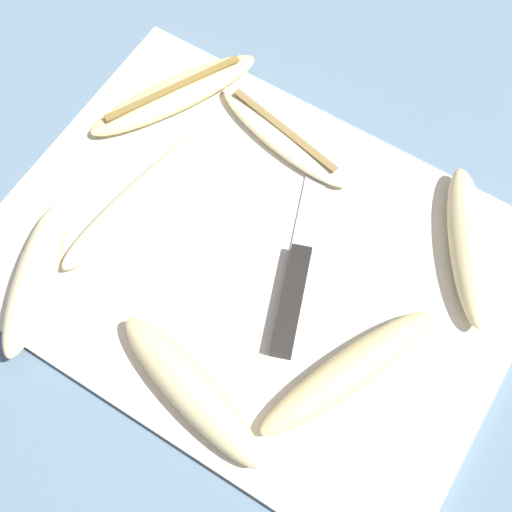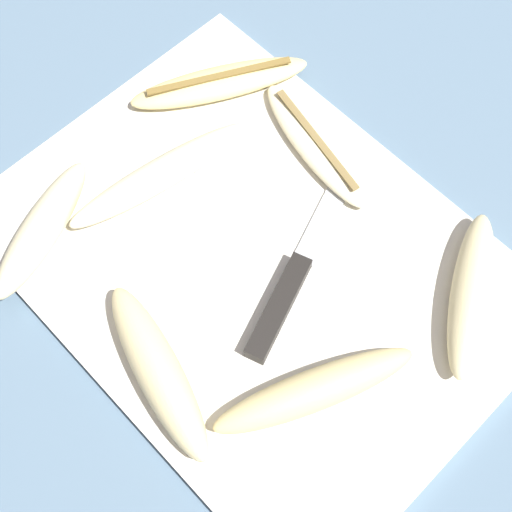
% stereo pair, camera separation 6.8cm
% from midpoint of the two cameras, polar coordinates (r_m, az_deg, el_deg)
% --- Properties ---
extents(ground_plane, '(4.00, 4.00, 0.00)m').
position_cam_midpoint_polar(ground_plane, '(0.70, -2.76, -1.04)').
color(ground_plane, slate).
extents(cutting_board, '(0.51, 0.37, 0.01)m').
position_cam_midpoint_polar(cutting_board, '(0.70, -2.79, -0.85)').
color(cutting_board, silver).
rests_on(cutting_board, ground_plane).
extents(knife, '(0.10, 0.21, 0.02)m').
position_cam_midpoint_polar(knife, '(0.67, 0.23, -2.62)').
color(knife, black).
rests_on(knife, cutting_board).
extents(banana_bright_far, '(0.07, 0.21, 0.03)m').
position_cam_midpoint_polar(banana_bright_far, '(0.72, -11.88, 4.40)').
color(banana_bright_far, beige).
rests_on(banana_bright_far, cutting_board).
extents(banana_ripe_center, '(0.18, 0.09, 0.04)m').
position_cam_midpoint_polar(banana_ripe_center, '(0.64, -8.27, -10.94)').
color(banana_ripe_center, beige).
rests_on(banana_ripe_center, cutting_board).
extents(banana_pale_long, '(0.18, 0.08, 0.02)m').
position_cam_midpoint_polar(banana_pale_long, '(0.75, -0.33, 9.38)').
color(banana_pale_long, beige).
rests_on(banana_pale_long, cutting_board).
extents(banana_soft_right, '(0.12, 0.16, 0.03)m').
position_cam_midpoint_polar(banana_soft_right, '(0.70, 14.07, 0.54)').
color(banana_soft_right, beige).
rests_on(banana_soft_right, cutting_board).
extents(banana_spotted_left, '(0.11, 0.19, 0.03)m').
position_cam_midpoint_polar(banana_spotted_left, '(0.64, 4.34, -9.58)').
color(banana_spotted_left, '#DBC684').
rests_on(banana_spotted_left, cutting_board).
extents(banana_cream_curved, '(0.09, 0.16, 0.04)m').
position_cam_midpoint_polar(banana_cream_curved, '(0.71, -19.92, -1.92)').
color(banana_cream_curved, beige).
rests_on(banana_cream_curved, cutting_board).
extents(banana_golden_short, '(0.13, 0.19, 0.02)m').
position_cam_midpoint_polar(banana_golden_short, '(0.79, -9.08, 12.39)').
color(banana_golden_short, '#EDD689').
rests_on(banana_golden_short, cutting_board).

